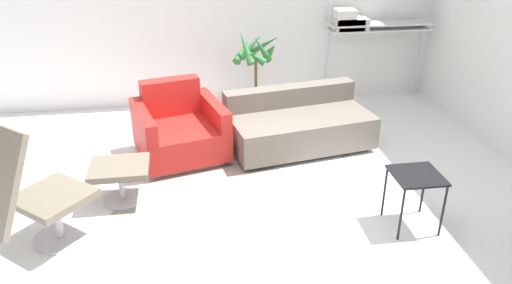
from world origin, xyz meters
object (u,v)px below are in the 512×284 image
Objects in this scene: ottoman at (120,173)px; potted_plant at (256,79)px; armchair_red at (179,132)px; lounge_chair at (10,181)px; side_table at (416,181)px; couch_low at (298,126)px; shelf_unit at (359,24)px.

ottoman is 0.47× the size of potted_plant.
ottoman is 0.50× the size of armchair_red.
potted_plant is (1.51, 1.81, 0.20)m from ottoman.
lounge_chair is at bearing -130.84° from ottoman.
lounge_chair is 2.03m from armchair_red.
side_table is (1.91, -1.60, 0.15)m from armchair_red.
armchair_red is at bearing -134.90° from potted_plant.
ottoman is at bearing 90.00° from lounge_chair.
lounge_chair reaches higher than couch_low.
potted_plant is at bearing 110.09° from side_table.
side_table is at bearing 100.06° from couch_low.
side_table is 0.26× the size of shelf_unit.
lounge_chair reaches higher than side_table.
lounge_chair is at bearing -140.98° from shelf_unit.
couch_low is 1.03m from potted_plant.
potted_plant is (0.97, 0.98, 0.21)m from armchair_red.
lounge_chair is 0.63× the size of shelf_unit.
armchair_red is at bearing 94.05° from lounge_chair.
shelf_unit is at bearing 81.06° from side_table.
ottoman is 0.32× the size of couch_low.
ottoman is at bearing -143.75° from shelf_unit.
couch_low is (1.31, 0.03, -0.04)m from armchair_red.
ottoman is 2.04m from couch_low.
armchair_red is at bearing -151.36° from shelf_unit.
couch_low is at bearing 167.13° from armchair_red.
potted_plant is at bearing -80.70° from couch_low.
ottoman is at bearing 162.76° from side_table.
couch_low is 0.87× the size of shelf_unit.
side_table is (3.10, -0.01, -0.26)m from lounge_chair.
lounge_chair is at bearing -130.11° from potted_plant.
side_table is at bearing -98.94° from shelf_unit.
couch_low is (2.49, 1.62, -0.45)m from lounge_chair.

